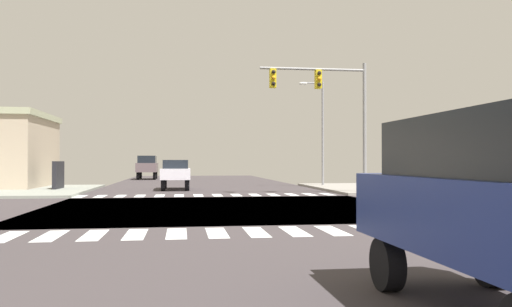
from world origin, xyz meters
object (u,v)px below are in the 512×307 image
traffic_signal_mast (326,97)px  suv_leading_2 (147,165)px  suv_nearside_1 (507,198)px  sedan_trailing_3 (176,172)px  street_lamp (319,123)px

traffic_signal_mast → suv_leading_2: traffic_signal_mast is taller
traffic_signal_mast → suv_leading_2: (-11.14, 25.80, -3.87)m
suv_nearside_1 → sedan_trailing_3: bearing=98.1°
street_lamp → suv_leading_2: 22.20m
traffic_signal_mast → suv_leading_2: size_ratio=1.56×
suv_nearside_1 → traffic_signal_mast: bearing=79.4°
traffic_signal_mast → suv_nearside_1: traffic_signal_mast is taller
sedan_trailing_3 → suv_nearside_1: bearing=98.1°
street_lamp → suv_leading_2: size_ratio=1.60×
suv_nearside_1 → suv_leading_2: size_ratio=1.00×
sedan_trailing_3 → suv_leading_2: bearing=-81.3°
traffic_signal_mast → street_lamp: street_lamp is taller
suv_leading_2 → sedan_trailing_3: (3.00, -19.71, -0.28)m
suv_nearside_1 → suv_leading_2: bearing=98.3°
street_lamp → sedan_trailing_3: bearing=-169.2°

